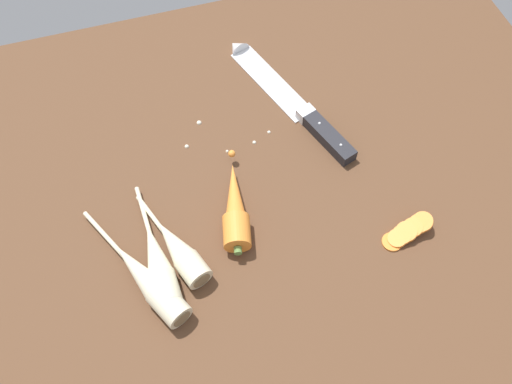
# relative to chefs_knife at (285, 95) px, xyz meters

# --- Properties ---
(ground_plane) EXTENTS (1.20, 0.90, 0.04)m
(ground_plane) POSITION_rel_chefs_knife_xyz_m (-0.11, -0.16, -0.03)
(ground_plane) COLOR brown
(chefs_knife) EXTENTS (0.14, 0.34, 0.04)m
(chefs_knife) POSITION_rel_chefs_knife_xyz_m (0.00, 0.00, 0.00)
(chefs_knife) COLOR silver
(chefs_knife) RESTS_ON ground_plane
(whole_carrot) EXTENTS (0.07, 0.18, 0.04)m
(whole_carrot) POSITION_rel_chefs_knife_xyz_m (-0.15, -0.21, 0.01)
(whole_carrot) COLOR orange
(whole_carrot) RESTS_ON ground_plane
(parsnip_front) EXTENTS (0.04, 0.21, 0.04)m
(parsnip_front) POSITION_rel_chefs_knife_xyz_m (-0.29, -0.26, 0.01)
(parsnip_front) COLOR beige
(parsnip_front) RESTS_ON ground_plane
(parsnip_mid_left) EXTENTS (0.13, 0.22, 0.04)m
(parsnip_mid_left) POSITION_rel_chefs_knife_xyz_m (-0.31, -0.28, 0.01)
(parsnip_mid_left) COLOR beige
(parsnip_mid_left) RESTS_ON ground_plane
(parsnip_mid_right) EXTENTS (0.08, 0.18, 0.04)m
(parsnip_mid_right) POSITION_rel_chefs_knife_xyz_m (-0.25, -0.25, 0.01)
(parsnip_mid_right) COLOR beige
(parsnip_mid_right) RESTS_ON ground_plane
(carrot_slice_stack) EXTENTS (0.08, 0.04, 0.03)m
(carrot_slice_stack) POSITION_rel_chefs_knife_xyz_m (0.09, -0.32, 0.00)
(carrot_slice_stack) COLOR orange
(carrot_slice_stack) RESTS_ON ground_plane
(mince_crumbs) EXTENTS (0.23, 0.08, 0.01)m
(mince_crumbs) POSITION_rel_chefs_knife_xyz_m (-0.07, -0.05, -0.00)
(mince_crumbs) COLOR silver
(mince_crumbs) RESTS_ON ground_plane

